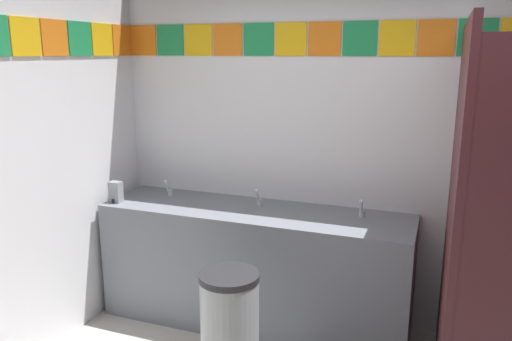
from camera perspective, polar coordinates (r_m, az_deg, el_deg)
wall_back at (r=3.71m, az=11.28°, el=3.47°), size 3.68×0.09×2.78m
vanity_counter at (r=3.82m, az=-0.20°, el=-10.69°), size 2.27×0.61×0.89m
faucet_left at (r=4.04m, az=-9.83°, el=-2.18°), size 0.04×0.10×0.14m
faucet_center at (r=3.73m, az=0.29°, el=-3.29°), size 0.04×0.10×0.14m
faucet_right at (r=3.55m, az=11.85°, el=-4.44°), size 0.04×0.10×0.14m
soap_dispenser at (r=3.97m, az=-15.58°, el=-2.35°), size 0.09×0.09×0.16m
stall_divider at (r=2.76m, az=24.76°, el=-7.57°), size 0.92×1.45×2.17m
trash_bin at (r=3.17m, az=-2.98°, el=-17.72°), size 0.36×0.36×0.75m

